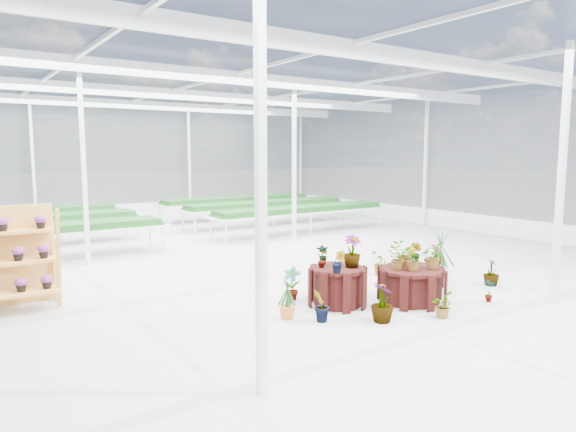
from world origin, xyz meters
TOP-DOWN VIEW (x-y plane):
  - ground_plane at (0.00, 0.00)m, footprint 24.00×24.00m
  - greenhouse_shell at (0.00, 0.00)m, footprint 18.00×24.00m
  - steel_frame at (0.00, 0.00)m, footprint 18.00×24.00m
  - nursery_benches at (0.00, 7.20)m, footprint 16.00×7.00m
  - plinth_tall at (-0.20, -1.92)m, footprint 1.31×1.31m
  - plinth_mid at (1.00, -2.52)m, footprint 1.43×1.43m
  - plinth_low at (2.00, -1.82)m, footprint 0.93×0.93m
  - shelf_rack at (-4.99, 0.98)m, footprint 1.70×0.97m
  - nursery_plants at (0.98, -1.96)m, footprint 4.96×3.15m

SIDE VIEW (x-z plane):
  - ground_plane at x=0.00m, z-range 0.00..0.00m
  - plinth_low at x=2.00m, z-range 0.00..0.40m
  - plinth_mid at x=1.00m, z-range 0.00..0.62m
  - plinth_tall at x=-0.20m, z-range 0.00..0.68m
  - nursery_benches at x=0.00m, z-range 0.00..0.84m
  - nursery_plants at x=0.98m, z-range -0.12..1.15m
  - shelf_rack at x=-4.99m, z-range 0.00..1.75m
  - greenhouse_shell at x=0.00m, z-range 0.00..4.50m
  - steel_frame at x=0.00m, z-range 0.00..4.50m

